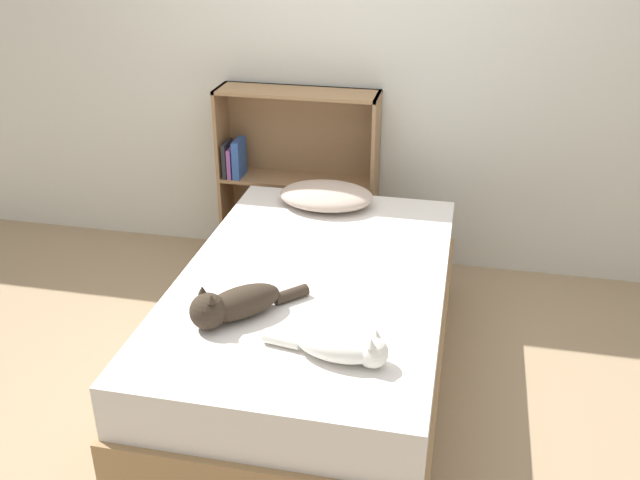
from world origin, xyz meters
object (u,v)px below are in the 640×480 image
object	(u,v)px
bed	(313,329)
cat_dark	(233,305)
pillow	(326,196)
bookshelf	(296,175)
cat_light	(341,346)

from	to	relation	value
bed	cat_dark	size ratio (longest dim) A/B	4.73
bed	pillow	distance (m)	0.85
pillow	bed	bearing A→B (deg)	-82.75
bed	bookshelf	xyz separation A→B (m)	(-0.38, 1.22, 0.27)
cat_dark	bookshelf	size ratio (longest dim) A/B	0.38
bookshelf	bed	bearing A→B (deg)	-72.77
cat_light	bookshelf	distance (m)	1.92
pillow	bookshelf	size ratio (longest dim) A/B	0.47
cat_light	bookshelf	bearing A→B (deg)	117.58
cat_dark	bookshelf	distance (m)	1.65
bed	cat_dark	world-z (taller)	cat_dark
cat_light	cat_dark	bearing A→B (deg)	168.70
bed	cat_light	distance (m)	0.73
cat_light	bookshelf	size ratio (longest dim) A/B	0.45
bed	cat_light	bearing A→B (deg)	-68.30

